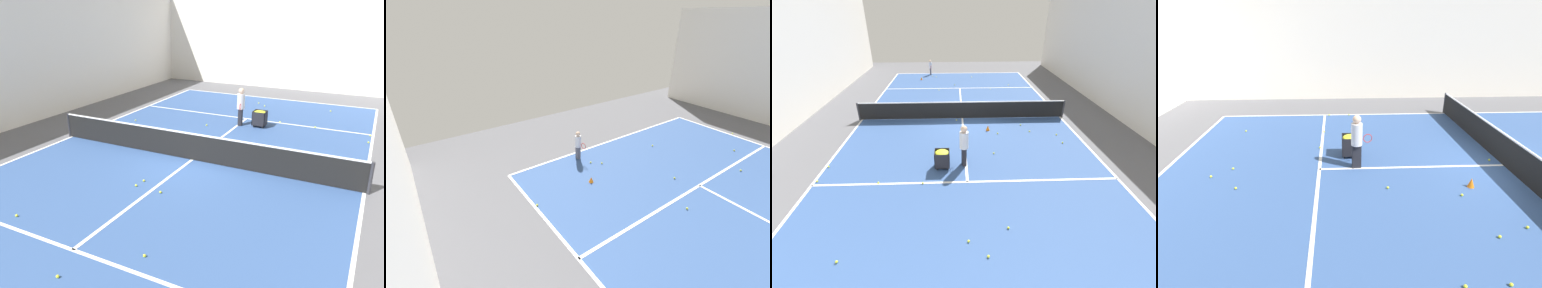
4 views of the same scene
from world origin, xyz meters
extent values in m
cube|color=white|center=(0.00, -10.57, 0.01)|extent=(11.09, 0.10, 0.00)
cube|color=white|center=(0.00, -5.81, 0.01)|extent=(11.09, 0.10, 0.00)
cube|color=#4C4C56|center=(2.51, -10.10, 0.29)|extent=(0.14, 0.21, 0.58)
cylinder|color=silver|center=(2.51, -10.10, 0.83)|extent=(0.27, 0.27, 0.51)
sphere|color=beige|center=(2.51, -10.10, 1.19)|extent=(0.19, 0.19, 0.19)
torus|color=#B22D2D|center=(2.44, -9.80, 0.71)|extent=(0.04, 0.28, 0.28)
cone|color=orange|center=(3.16, -8.33, 0.11)|extent=(0.19, 0.19, 0.22)
sphere|color=yellow|center=(-2.27, -5.40, 0.04)|extent=(0.07, 0.07, 0.07)
sphere|color=yellow|center=(2.31, -9.44, 0.04)|extent=(0.07, 0.07, 0.07)
sphere|color=yellow|center=(5.46, -8.30, 0.04)|extent=(0.07, 0.07, 0.07)
sphere|color=yellow|center=(1.55, -5.30, 0.04)|extent=(0.07, 0.07, 0.07)
sphere|color=yellow|center=(1.96, -9.12, 0.04)|extent=(0.07, 0.07, 0.07)
sphere|color=yellow|center=(-5.71, -7.42, 0.04)|extent=(0.07, 0.07, 0.07)
sphere|color=yellow|center=(-1.11, -8.96, 0.04)|extent=(0.07, 0.07, 0.07)
sphere|color=yellow|center=(-3.83, -6.42, 0.04)|extent=(0.07, 0.07, 0.07)
sphere|color=yellow|center=(0.39, -6.63, 0.04)|extent=(0.07, 0.07, 0.07)
camera|label=1|loc=(5.46, -10.80, 5.00)|focal=35.00mm
camera|label=2|loc=(8.23, -2.06, 5.69)|focal=24.00mm
camera|label=3|loc=(0.41, 13.25, 5.69)|focal=24.00mm
camera|label=4|loc=(-8.23, 5.25, 4.34)|focal=28.00mm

